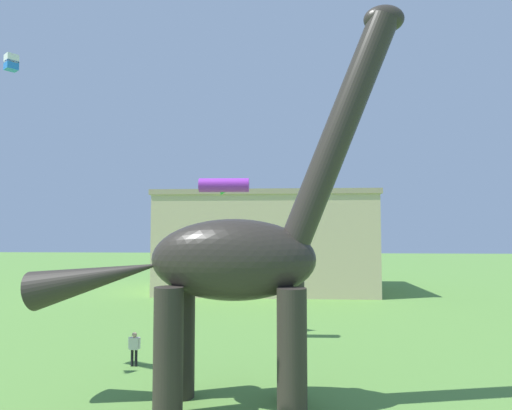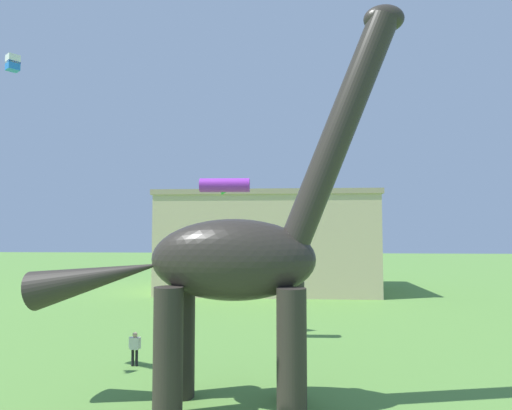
# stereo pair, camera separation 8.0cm
# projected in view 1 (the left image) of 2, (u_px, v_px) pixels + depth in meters

# --- Properties ---
(dinosaur_sculpture) EXTENTS (13.30, 2.82, 13.90)m
(dinosaur_sculpture) POSITION_uv_depth(u_px,v_px,m) (231.00, 260.00, 15.36)
(dinosaur_sculpture) COLOR #2D2823
(dinosaur_sculpture) RESTS_ON ground_plane
(person_strolling_adult) EXTENTS (0.56, 0.25, 1.50)m
(person_strolling_adult) POSITION_uv_depth(u_px,v_px,m) (134.00, 346.00, 19.85)
(person_strolling_adult) COLOR black
(person_strolling_adult) RESTS_ON ground_plane
(kite_far_right) EXTENTS (0.93, 0.93, 0.94)m
(kite_far_right) POSITION_uv_depth(u_px,v_px,m) (11.00, 63.00, 26.93)
(kite_far_right) COLOR white
(kite_mid_center) EXTENTS (2.78, 2.37, 0.81)m
(kite_mid_center) POSITION_uv_depth(u_px,v_px,m) (225.00, 186.00, 24.89)
(kite_mid_center) COLOR purple
(background_building_block) EXTENTS (21.42, 13.27, 9.98)m
(background_building_block) POSITION_uv_depth(u_px,v_px,m) (267.00, 242.00, 46.77)
(background_building_block) COLOR #CCB78E
(background_building_block) RESTS_ON ground_plane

